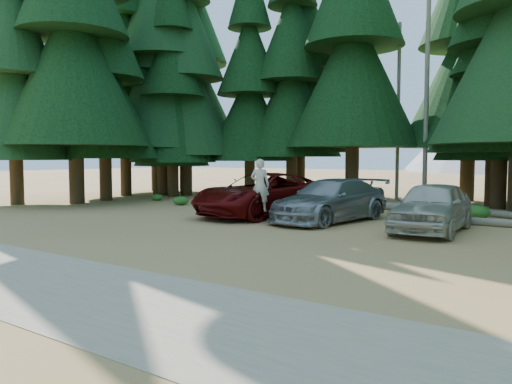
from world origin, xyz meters
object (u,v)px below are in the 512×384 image
silver_minivan_center (330,200)px  log_left (378,206)px  silver_minivan_right (432,207)px  red_pickup (263,194)px  log_mid (481,212)px  frisbee_player (260,185)px

silver_minivan_center → log_left: size_ratio=1.16×
silver_minivan_center → silver_minivan_right: (3.93, -0.47, 0.02)m
red_pickup → log_mid: (7.50, 5.32, -0.75)m
red_pickup → silver_minivan_center: size_ratio=1.16×
silver_minivan_center → red_pickup: bearing=-172.3°
silver_minivan_center → log_left: (-0.15, 5.38, -0.64)m
frisbee_player → log_mid: size_ratio=0.54×
silver_minivan_center → silver_minivan_right: bearing=2.6°
red_pickup → frisbee_player: size_ratio=3.28×
silver_minivan_center → log_left: 5.42m
silver_minivan_right → log_left: bearing=122.1°
red_pickup → log_left: red_pickup is taller
frisbee_player → log_left: bearing=-127.2°
red_pickup → frisbee_player: frisbee_player is taller
red_pickup → log_left: 6.13m
red_pickup → log_mid: size_ratio=1.79×
red_pickup → log_left: bearing=68.7°
silver_minivan_right → log_left: silver_minivan_right is taller
log_left → log_mid: size_ratio=1.33×
silver_minivan_right → log_mid: 5.95m
silver_minivan_center → silver_minivan_right: silver_minivan_right is taller
silver_minivan_right → red_pickup: bearing=172.6°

